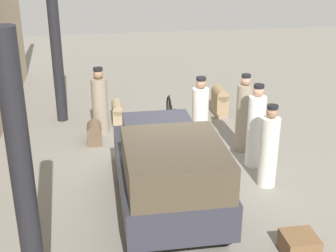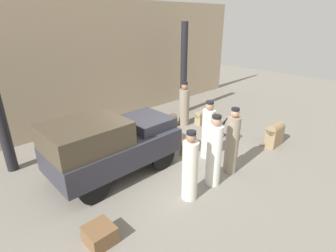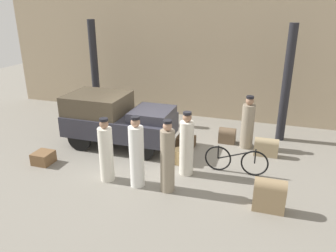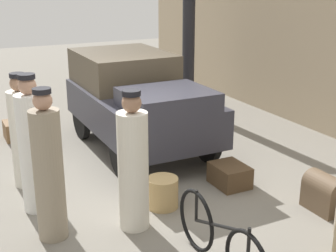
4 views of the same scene
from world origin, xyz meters
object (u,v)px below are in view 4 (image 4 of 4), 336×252
wicker_basket (163,193)px  conductor_in_dark_uniform (33,149)px  porter_lifting_near_truck (133,167)px  suitcase_tan_flat (325,192)px  truck (136,98)px  bicycle (220,240)px  porter_standing_middle (23,135)px  porter_carrying_trunk (49,171)px  suitcase_black_upright (19,130)px  suitcase_small_leather (230,175)px

wicker_basket → conductor_in_dark_uniform: 1.77m
porter_lifting_near_truck → suitcase_tan_flat: porter_lifting_near_truck is taller
truck → bicycle: size_ratio=1.98×
wicker_basket → porter_standing_middle: porter_standing_middle is taller
suitcase_tan_flat → wicker_basket: bearing=-119.4°
bicycle → porter_carrying_trunk: bearing=-136.8°
truck → bicycle: 3.94m
bicycle → porter_lifting_near_truck: porter_lifting_near_truck is taller
bicycle → porter_standing_middle: size_ratio=1.00×
wicker_basket → suitcase_black_upright: 3.89m
truck → porter_carrying_trunk: 3.17m
suitcase_black_upright → suitcase_tan_flat: (4.74, 3.07, 0.09)m
wicker_basket → bicycle: bearing=-4.0°
wicker_basket → conductor_in_dark_uniform: size_ratio=0.23×
porter_carrying_trunk → suitcase_small_leather: porter_carrying_trunk is taller
truck → suitcase_black_upright: bearing=-127.8°
wicker_basket → porter_carrying_trunk: size_ratio=0.23×
suitcase_tan_flat → bicycle: bearing=-75.4°
bicycle → suitcase_tan_flat: bicycle is taller
bicycle → conductor_in_dark_uniform: bearing=-148.3°
bicycle → suitcase_small_leather: bearing=143.1°
bicycle → suitcase_small_leather: (-1.71, 1.29, -0.21)m
suitcase_small_leather → suitcase_tan_flat: suitcase_tan_flat is taller
bicycle → conductor_in_dark_uniform: size_ratio=0.92×
wicker_basket → suitcase_tan_flat: 2.12m
wicker_basket → porter_lifting_near_truck: bearing=-60.6°
bicycle → suitcase_black_upright: 5.37m
truck → suitcase_black_upright: truck is taller
truck → conductor_in_dark_uniform: (1.59, -2.11, -0.07)m
suitcase_tan_flat → porter_standing_middle: bearing=-127.8°
suitcase_black_upright → suitcase_small_leather: 4.27m
porter_carrying_trunk → suitcase_black_upright: (-3.79, 0.27, -0.67)m
porter_standing_middle → suitcase_black_upright: (-2.16, 0.26, -0.60)m
truck → porter_standing_middle: bearing=-70.2°
porter_carrying_trunk → suitcase_black_upright: 3.86m
truck → suitcase_small_leather: truck is taller
bicycle → porter_carrying_trunk: porter_carrying_trunk is taller
wicker_basket → porter_lifting_near_truck: size_ratio=0.24×
porter_carrying_trunk → conductor_in_dark_uniform: bearing=-179.0°
conductor_in_dark_uniform → suitcase_black_upright: conductor_in_dark_uniform is taller
bicycle → conductor_in_dark_uniform: 2.68m
conductor_in_dark_uniform → suitcase_tan_flat: (1.74, 3.35, -0.59)m
suitcase_small_leather → truck: bearing=-165.0°
wicker_basket → suitcase_tan_flat: (1.04, 1.85, 0.05)m
porter_carrying_trunk → suitcase_tan_flat: bearing=74.0°
porter_standing_middle → conductor_in_dark_uniform: bearing=-1.3°
porter_carrying_trunk → porter_standing_middle: size_ratio=1.08×
porter_standing_middle → suitcase_small_leather: bearing=62.6°
conductor_in_dark_uniform → suitcase_tan_flat: bearing=62.6°
truck → porter_standing_middle: porter_standing_middle is taller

